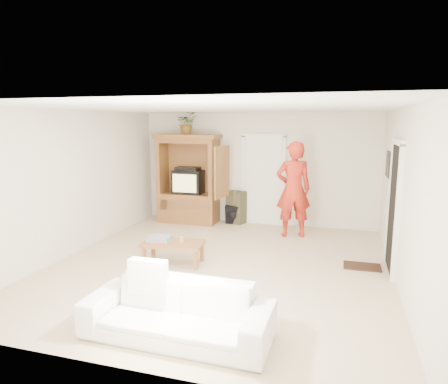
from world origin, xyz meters
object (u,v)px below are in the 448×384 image
object	(u,v)px
man	(293,189)
sofa	(177,311)
coffee_table	(173,245)
armoire	(189,185)

from	to	relation	value
man	sofa	xyz separation A→B (m)	(-0.74, -4.43, -0.69)
sofa	man	bearing A→B (deg)	81.59
coffee_table	sofa	bearing A→B (deg)	-70.74
sofa	coffee_table	bearing A→B (deg)	115.76
armoire	coffee_table	distance (m)	2.96
armoire	sofa	xyz separation A→B (m)	(1.79, -4.97, -0.60)
armoire	man	bearing A→B (deg)	-11.98
coffee_table	man	bearing A→B (deg)	47.00
man	coffee_table	xyz separation A→B (m)	(-1.74, -2.26, -0.67)
sofa	coffee_table	distance (m)	2.39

